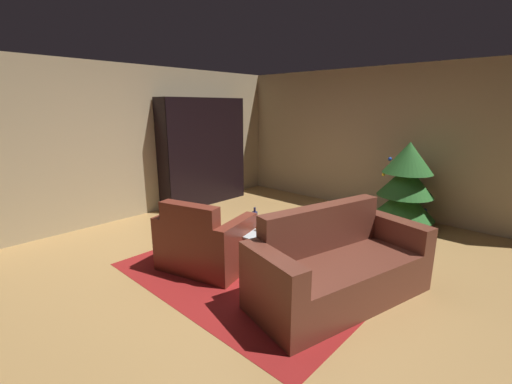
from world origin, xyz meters
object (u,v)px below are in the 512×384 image
(decorated_tree, at_px, (406,184))
(coffee_table, at_px, (264,232))
(couch_red, at_px, (338,268))
(bookshelf_unit, at_px, (208,153))
(book_stack_on_table, at_px, (265,229))
(bottle_on_table, at_px, (255,218))
(armchair_red, at_px, (204,244))

(decorated_tree, bearing_deg, coffee_table, -106.34)
(couch_red, relative_size, decorated_tree, 1.48)
(bookshelf_unit, relative_size, decorated_tree, 1.50)
(bookshelf_unit, height_order, couch_red, bookshelf_unit)
(book_stack_on_table, bearing_deg, coffee_table, 143.03)
(couch_red, bearing_deg, decorated_tree, 96.47)
(book_stack_on_table, relative_size, decorated_tree, 0.16)
(bottle_on_table, relative_size, decorated_tree, 0.16)
(bookshelf_unit, relative_size, armchair_red, 1.77)
(armchair_red, xyz_separation_m, decorated_tree, (1.21, 3.06, 0.40))
(book_stack_on_table, distance_m, decorated_tree, 2.66)
(decorated_tree, bearing_deg, bottle_on_table, -110.65)
(book_stack_on_table, height_order, bottle_on_table, bottle_on_table)
(bookshelf_unit, bearing_deg, book_stack_on_table, -27.12)
(bookshelf_unit, height_order, armchair_red, bookshelf_unit)
(bottle_on_table, height_order, decorated_tree, decorated_tree)
(coffee_table, bearing_deg, book_stack_on_table, -36.97)
(bookshelf_unit, distance_m, couch_red, 4.04)
(book_stack_on_table, xyz_separation_m, decorated_tree, (0.68, 2.56, 0.21))
(coffee_table, bearing_deg, couch_red, -2.25)
(decorated_tree, bearing_deg, couch_red, -83.53)
(book_stack_on_table, bearing_deg, bottle_on_table, 161.21)
(couch_red, height_order, bottle_on_table, couch_red)
(decorated_tree, bearing_deg, book_stack_on_table, -104.82)
(armchair_red, xyz_separation_m, coffee_table, (0.47, 0.55, 0.12))
(couch_red, bearing_deg, bookshelf_unit, 159.30)
(couch_red, bearing_deg, bottle_on_table, 176.16)
(couch_red, bearing_deg, coffee_table, 177.75)
(armchair_red, distance_m, couch_red, 1.58)
(book_stack_on_table, bearing_deg, bookshelf_unit, 152.88)
(coffee_table, xyz_separation_m, book_stack_on_table, (0.06, -0.05, 0.07))
(bookshelf_unit, bearing_deg, armchair_red, -40.70)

